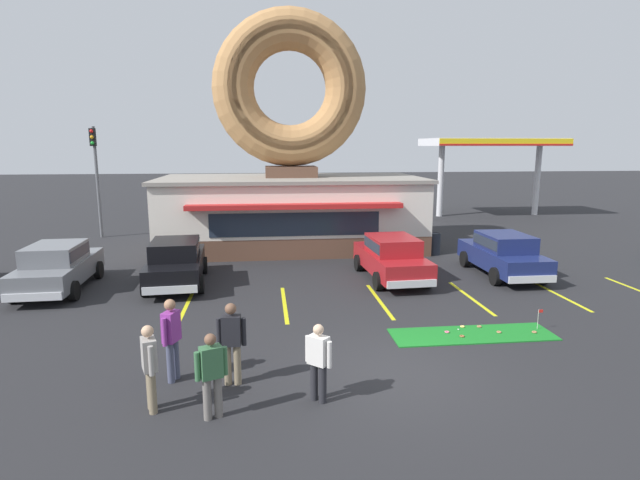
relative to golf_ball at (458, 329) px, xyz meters
The scene contains 28 objects.
ground_plane 3.18m from the golf_ball, 136.56° to the right, with size 160.00×160.00×0.00m, color #232326.
donut_shop_building 12.88m from the golf_ball, 107.66° to the left, with size 12.30×6.75×10.96m.
putting_mat 0.39m from the golf_ball, 48.90° to the right, with size 4.22×1.23×0.03m, color #197523.
mini_donut_near_left 0.66m from the golf_ball, 13.83° to the left, with size 0.13×0.13×0.04m, color #A5724C.
mini_donut_near_right 0.38m from the golf_ball, 160.11° to the right, with size 0.13×0.13×0.04m, color #D8667F.
mini_donut_mid_left 1.94m from the golf_ball, 11.69° to the right, with size 0.13×0.13×0.04m, color #A5724C.
mini_donut_mid_centre 0.46m from the golf_ball, 100.50° to the right, with size 0.13×0.13×0.04m, color brown.
mini_donut_mid_right 0.28m from the golf_ball, 46.75° to the left, with size 0.13×0.13×0.04m, color #E5C666.
mini_donut_far_left 1.03m from the golf_ball, 16.32° to the right, with size 0.13×0.13×0.04m, color #A5724C.
golf_ball is the anchor object (origin of this frame).
putting_flag_pin 2.19m from the golf_ball, ahead, with size 0.13×0.01×0.55m.
car_red 5.41m from the golf_ball, 94.88° to the left, with size 2.17×4.65×1.60m.
car_grey 13.11m from the golf_ball, 156.55° to the left, with size 2.10×4.62×1.60m.
car_black 9.87m from the golf_ball, 146.03° to the left, with size 2.21×4.67×1.60m.
car_navy 6.71m from the golf_ball, 54.54° to the left, with size 2.00×4.57×1.60m.
pedestrian_blue_sweater_man 6.27m from the golf_ball, 157.90° to the right, with size 0.59×0.27×1.74m.
pedestrian_hooded_kid 7.34m from the golf_ball, 163.91° to the right, with size 0.36×0.56×1.76m.
pedestrian_leather_jacket_man 5.25m from the golf_ball, 141.77° to the right, with size 0.47×0.43×1.55m.
pedestrian_clipboard_woman 7.91m from the golf_ball, 155.78° to the right, with size 0.36×0.57×1.66m.
pedestrian_beanie_man 7.07m from the golf_ball, 149.11° to the right, with size 0.56×0.36×1.60m.
trash_bin 9.58m from the golf_ball, 74.76° to the left, with size 0.57×0.57×0.97m.
traffic_light_pole 20.89m from the golf_ball, 131.81° to the left, with size 0.28×0.47×5.80m.
gas_station_canopy 24.11m from the golf_ball, 63.52° to the left, with size 9.00×4.46×5.30m.
parking_stripe_far_left 7.99m from the golf_ball, 159.36° to the left, with size 0.12×3.60×0.01m, color yellow.
parking_stripe_left 5.29m from the golf_ball, 147.81° to the left, with size 0.12×3.60×0.01m, color yellow.
parking_stripe_mid_left 3.18m from the golf_ball, 117.62° to the left, with size 0.12×3.60×0.01m, color yellow.
parking_stripe_centre 3.20m from the golf_ball, 61.53° to the left, with size 0.12×3.60×0.01m, color yellow.
parking_stripe_mid_right 5.33m from the golf_ball, 31.88° to the left, with size 0.12×3.60×0.01m, color yellow.
Camera 1 is at (-2.73, -9.82, 4.84)m, focal length 28.00 mm.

